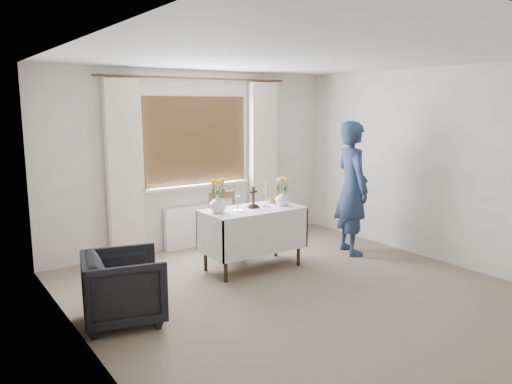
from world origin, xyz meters
TOP-DOWN VIEW (x-y plane):
  - ground at (0.00, 0.00)m, footprint 5.00×5.00m
  - altar_table at (0.05, 1.14)m, footprint 1.24×0.64m
  - wooden_chair at (0.05, 1.78)m, footprint 0.47×0.47m
  - armchair at (-1.82, 0.54)m, footprint 0.88×0.87m
  - person at (1.54, 0.93)m, footprint 0.63×0.77m
  - radiator at (0.00, 2.42)m, footprint 1.10×0.10m
  - wooden_cross at (0.09, 1.17)m, footprint 0.14×0.10m
  - candlestick_left at (-0.17, 1.13)m, footprint 0.14×0.14m
  - candlestick_right at (0.24, 1.12)m, footprint 0.13×0.13m
  - flower_vase_left at (-0.41, 1.20)m, footprint 0.22×0.22m
  - flower_vase_right at (0.47, 1.09)m, footprint 0.23×0.23m
  - wicker_basket at (0.53, 1.29)m, footprint 0.27×0.27m

SIDE VIEW (x-z plane):
  - ground at x=0.00m, z-range 0.00..0.00m
  - radiator at x=0.00m, z-range 0.00..0.60m
  - armchair at x=-1.82m, z-range 0.00..0.67m
  - altar_table at x=0.05m, z-range 0.00..0.76m
  - wooden_chair at x=0.05m, z-range 0.00..0.87m
  - wicker_basket at x=0.53m, z-range 0.76..0.84m
  - flower_vase_right at x=0.47m, z-range 0.76..0.95m
  - flower_vase_left at x=-0.41m, z-range 0.76..0.98m
  - wooden_cross at x=0.09m, z-range 0.76..1.03m
  - person at x=1.54m, z-range 0.00..1.82m
  - candlestick_right at x=0.24m, z-range 0.76..1.12m
  - candlestick_left at x=-0.17m, z-range 0.76..1.14m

